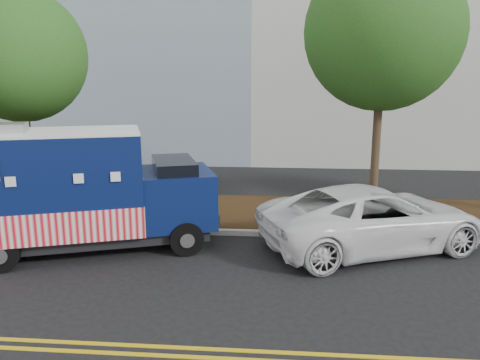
{
  "coord_description": "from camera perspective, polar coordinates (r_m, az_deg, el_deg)",
  "views": [
    {
      "loc": [
        3.43,
        -11.38,
        4.4
      ],
      "look_at": [
        2.41,
        0.6,
        1.8
      ],
      "focal_mm": 35.0,
      "sensor_mm": 36.0,
      "label": 1
    }
  ],
  "objects": [
    {
      "name": "ground",
      "position": [
        12.67,
        -11.28,
        -8.35
      ],
      "size": [
        120.0,
        120.0,
        0.0
      ],
      "primitive_type": "plane",
      "color": "black",
      "rests_on": "ground"
    },
    {
      "name": "curb",
      "position": [
        13.92,
        -9.71,
        -6.07
      ],
      "size": [
        120.0,
        0.18,
        0.15
      ],
      "primitive_type": "cube",
      "color": "#9E9E99",
      "rests_on": "ground"
    },
    {
      "name": "mulch_strip",
      "position": [
        15.87,
        -7.83,
        -3.72
      ],
      "size": [
        120.0,
        4.0,
        0.15
      ],
      "primitive_type": "cube",
      "color": "black",
      "rests_on": "ground"
    },
    {
      "name": "centerline_near",
      "position": [
        8.89,
        -19.57,
        -18.17
      ],
      "size": [
        120.0,
        0.1,
        0.01
      ],
      "primitive_type": "cube",
      "color": "gold",
      "rests_on": "ground"
    },
    {
      "name": "centerline_far",
      "position": [
        8.7,
        -20.27,
        -18.96
      ],
      "size": [
        120.0,
        0.1,
        0.01
      ],
      "primitive_type": "cube",
      "color": "gold",
      "rests_on": "ground"
    },
    {
      "name": "tree_a",
      "position": [
        17.26,
        -25.27,
        13.52
      ],
      "size": [
        4.3,
        4.3,
        7.29
      ],
      "color": "#38281C",
      "rests_on": "ground"
    },
    {
      "name": "tree_c",
      "position": [
        15.25,
        17.03,
        16.85
      ],
      "size": [
        4.71,
        4.71,
        8.13
      ],
      "color": "#38281C",
      "rests_on": "ground"
    },
    {
      "name": "sign_post",
      "position": [
        15.25,
        -23.38,
        -0.91
      ],
      "size": [
        0.06,
        0.06,
        2.4
      ],
      "primitive_type": "cube",
      "color": "#473828",
      "rests_on": "ground"
    },
    {
      "name": "food_truck",
      "position": [
        12.7,
        -19.17,
        -1.58
      ],
      "size": [
        6.75,
        4.23,
        3.36
      ],
      "rotation": [
        0.0,
        0.0,
        0.33
      ],
      "color": "black",
      "rests_on": "ground"
    },
    {
      "name": "white_car",
      "position": [
        12.79,
        15.96,
        -4.46
      ],
      "size": [
        6.58,
        4.79,
        1.66
      ],
      "primitive_type": "imported",
      "rotation": [
        0.0,
        0.0,
        1.95
      ],
      "color": "white",
      "rests_on": "ground"
    }
  ]
}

